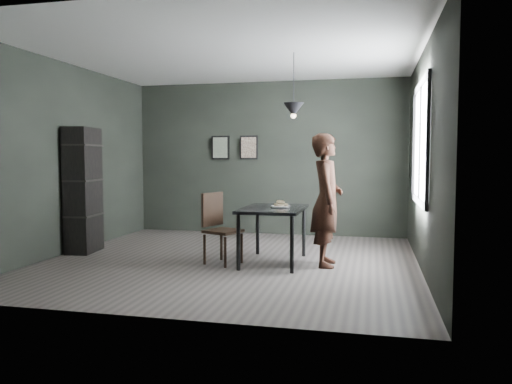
% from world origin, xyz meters
% --- Properties ---
extents(ground, '(5.00, 5.00, 0.00)m').
position_xyz_m(ground, '(0.00, 0.00, 0.00)').
color(ground, '#393431').
rests_on(ground, ground).
extents(back_wall, '(5.00, 0.10, 2.80)m').
position_xyz_m(back_wall, '(0.00, 2.50, 1.40)').
color(back_wall, black).
rests_on(back_wall, ground).
extents(ceiling, '(5.00, 5.00, 0.02)m').
position_xyz_m(ceiling, '(0.00, 0.00, 2.80)').
color(ceiling, silver).
rests_on(ceiling, ground).
extents(window_assembly, '(0.04, 1.96, 1.56)m').
position_xyz_m(window_assembly, '(2.47, 0.20, 1.60)').
color(window_assembly, white).
rests_on(window_assembly, ground).
extents(cafe_table, '(0.80, 1.20, 0.75)m').
position_xyz_m(cafe_table, '(0.60, 0.00, 0.67)').
color(cafe_table, black).
rests_on(cafe_table, ground).
extents(white_plate, '(0.23, 0.23, 0.01)m').
position_xyz_m(white_plate, '(0.69, 0.02, 0.76)').
color(white_plate, white).
rests_on(white_plate, cafe_table).
extents(donut_pile, '(0.20, 0.19, 0.09)m').
position_xyz_m(donut_pile, '(0.69, 0.02, 0.79)').
color(donut_pile, beige).
rests_on(donut_pile, white_plate).
extents(woman, '(0.47, 0.66, 1.73)m').
position_xyz_m(woman, '(1.31, -0.01, 0.86)').
color(woman, black).
rests_on(woman, ground).
extents(wood_chair, '(0.53, 0.53, 0.95)m').
position_xyz_m(wood_chair, '(-0.12, -0.17, 0.54)').
color(wood_chair, black).
rests_on(wood_chair, ground).
extents(shelf_unit, '(0.43, 0.66, 1.86)m').
position_xyz_m(shelf_unit, '(-2.32, 0.13, 0.93)').
color(shelf_unit, black).
rests_on(shelf_unit, ground).
extents(pendant_lamp, '(0.28, 0.28, 0.86)m').
position_xyz_m(pendant_lamp, '(0.85, 0.10, 2.05)').
color(pendant_lamp, black).
rests_on(pendant_lamp, ground).
extents(framed_print_left, '(0.34, 0.04, 0.44)m').
position_xyz_m(framed_print_left, '(-0.90, 2.47, 1.60)').
color(framed_print_left, black).
rests_on(framed_print_left, ground).
extents(framed_print_right, '(0.34, 0.04, 0.44)m').
position_xyz_m(framed_print_right, '(-0.35, 2.47, 1.60)').
color(framed_print_right, black).
rests_on(framed_print_right, ground).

